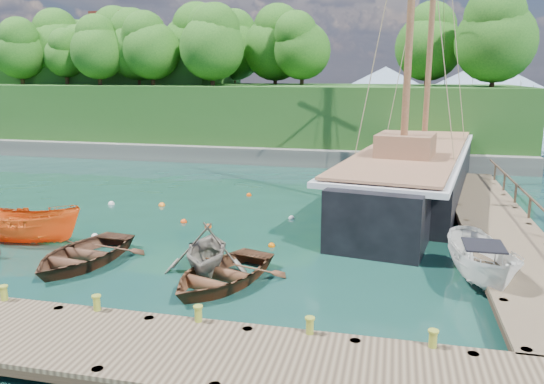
{
  "coord_description": "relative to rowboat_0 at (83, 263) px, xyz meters",
  "views": [
    {
      "loc": [
        6.85,
        -17.34,
        7.08
      ],
      "look_at": [
        1.77,
        4.58,
        2.0
      ],
      "focal_mm": 35.0,
      "sensor_mm": 36.0,
      "label": 1
    }
  ],
  "objects": [
    {
      "name": "mooring_buoy_5",
      "position": [
        3.13,
        12.37,
        0.0
      ],
      "size": [
        0.31,
        0.31,
        0.31
      ],
      "primitive_type": "sphere",
      "color": "#E74B04",
      "rests_on": "ground"
    },
    {
      "name": "mooring_buoy_3",
      "position": [
        6.53,
        7.97,
        0.0
      ],
      "size": [
        0.3,
        0.3,
        0.3
      ],
      "primitive_type": "sphere",
      "color": "silver",
      "rests_on": "ground"
    },
    {
      "name": "bollard_2",
      "position": [
        6.46,
        -4.67,
        0.0
      ],
      "size": [
        0.26,
        0.26,
        0.45
      ],
      "primitive_type": "cylinder",
      "color": "olive",
      "rests_on": "ground"
    },
    {
      "name": "dock_east",
      "position": [
        15.96,
        7.43,
        0.43
      ],
      "size": [
        3.2,
        24.0,
        1.1
      ],
      "color": "#453729",
      "rests_on": "ground"
    },
    {
      "name": "bollard_0",
      "position": [
        0.46,
        -4.67,
        0.0
      ],
      "size": [
        0.26,
        0.26,
        0.45
      ],
      "primitive_type": "cylinder",
      "color": "olive",
      "rests_on": "ground"
    },
    {
      "name": "headland",
      "position": [
        -8.42,
        31.79,
        5.54
      ],
      "size": [
        51.0,
        19.31,
        12.9
      ],
      "color": "#474744",
      "rests_on": "ground"
    },
    {
      "name": "mooring_buoy_2",
      "position": [
        3.03,
        5.59,
        0.0
      ],
      "size": [
        0.33,
        0.33,
        0.33
      ],
      "primitive_type": "sphere",
      "color": "#DE5012",
      "rests_on": "ground"
    },
    {
      "name": "dock_near",
      "position": [
        6.46,
        -6.07,
        0.43
      ],
      "size": [
        20.0,
        3.2,
        1.1
      ],
      "color": "#453729",
      "rests_on": "ground"
    },
    {
      "name": "mooring_buoy_1",
      "position": [
        1.57,
        6.16,
        0.0
      ],
      "size": [
        0.31,
        0.31,
        0.31
      ],
      "primitive_type": "sphere",
      "color": "#F0450E",
      "rests_on": "ground"
    },
    {
      "name": "ground",
      "position": [
        4.46,
        0.43,
        0.0
      ],
      "size": [
        160.0,
        160.0,
        0.0
      ],
      "primitive_type": "plane",
      "color": "#0F352D",
      "rests_on": "ground"
    },
    {
      "name": "cabin_boat_white",
      "position": [
        14.42,
        1.18,
        0.0
      ],
      "size": [
        2.54,
        4.92,
        1.81
      ],
      "primitive_type": "imported",
      "rotation": [
        0.0,
        0.0,
        0.17
      ],
      "color": "silver",
      "rests_on": "ground"
    },
    {
      "name": "bollard_1",
      "position": [
        3.46,
        -4.67,
        0.0
      ],
      "size": [
        0.26,
        0.26,
        0.45
      ],
      "primitive_type": "cylinder",
      "color": "olive",
      "rests_on": "ground"
    },
    {
      "name": "schooner",
      "position": [
        12.48,
        14.41,
        1.24
      ],
      "size": [
        9.1,
        29.72,
        22.29
      ],
      "rotation": [
        0.0,
        0.0,
        -0.17
      ],
      "color": "black",
      "rests_on": "ground"
    },
    {
      "name": "mooring_buoy_6",
      "position": [
        -3.68,
        8.6,
        0.0
      ],
      "size": [
        0.35,
        0.35,
        0.35
      ],
      "primitive_type": "sphere",
      "color": "silver",
      "rests_on": "ground"
    },
    {
      "name": "motorboat_orange",
      "position": [
        -3.53,
        1.76,
        0.0
      ],
      "size": [
        4.73,
        2.23,
        1.76
      ],
      "primitive_type": "imported",
      "rotation": [
        0.0,
        0.0,
        1.69
      ],
      "color": "orange",
      "rests_on": "ground"
    },
    {
      "name": "mooring_buoy_4",
      "position": [
        -0.84,
        8.94,
        0.0
      ],
      "size": [
        0.36,
        0.36,
        0.36
      ],
      "primitive_type": "sphere",
      "color": "orange",
      "rests_on": "ground"
    },
    {
      "name": "bollard_3",
      "position": [
        9.46,
        -4.67,
        0.0
      ],
      "size": [
        0.26,
        0.26,
        0.45
      ],
      "primitive_type": "cylinder",
      "color": "olive",
      "rests_on": "ground"
    },
    {
      "name": "rowboat_2",
      "position": [
        5.75,
        -0.68,
        0.0
      ],
      "size": [
        4.72,
        5.59,
        0.99
      ],
      "primitive_type": "imported",
      "rotation": [
        0.0,
        0.0,
        -0.32
      ],
      "color": "brown",
      "rests_on": "ground"
    },
    {
      "name": "rowboat_0",
      "position": [
        0.0,
        0.0,
        0.0
      ],
      "size": [
        4.01,
        5.22,
        1.0
      ],
      "primitive_type": "imported",
      "rotation": [
        0.0,
        0.0,
        -0.12
      ],
      "color": "#4D2F1F",
      "rests_on": "ground"
    },
    {
      "name": "distant_ridge",
      "position": [
        8.76,
        70.43,
        4.35
      ],
      "size": [
        117.0,
        40.0,
        10.0
      ],
      "color": "#728CA5",
      "rests_on": "ground"
    },
    {
      "name": "rowboat_1",
      "position": [
        4.84,
        0.43,
        0.0
      ],
      "size": [
        3.79,
        4.16,
        1.88
      ],
      "primitive_type": "imported",
      "rotation": [
        0.0,
        0.0,
        0.22
      ],
      "color": "slate",
      "rests_on": "ground"
    },
    {
      "name": "mooring_buoy_0",
      "position": [
        -1.35,
        3.08,
        0.0
      ],
      "size": [
        0.3,
        0.3,
        0.3
      ],
      "primitive_type": "sphere",
      "color": "silver",
      "rests_on": "ground"
    },
    {
      "name": "bollard_4",
      "position": [
        12.46,
        -4.67,
        0.0
      ],
      "size": [
        0.26,
        0.26,
        0.45
      ],
      "primitive_type": "cylinder",
      "color": "olive",
      "rests_on": "ground"
    },
    {
      "name": "mooring_buoy_7",
      "position": [
        6.54,
        3.58,
        0.0
      ],
      "size": [
        0.3,
        0.3,
        0.3
      ],
      "primitive_type": "sphere",
      "color": "#D65F00",
      "rests_on": "ground"
    }
  ]
}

